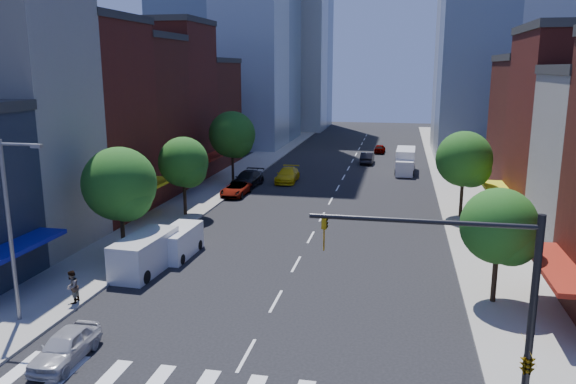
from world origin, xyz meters
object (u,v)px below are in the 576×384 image
at_px(traffic_car_far, 380,149).
at_px(box_truck, 405,162).
at_px(cargo_van_far, 178,243).
at_px(taxi, 287,175).
at_px(parked_car_rear, 248,179).
at_px(parked_car_second, 149,252).
at_px(traffic_car_oncoming, 367,158).
at_px(pedestrian_far, 72,287).
at_px(cargo_van_near, 144,254).
at_px(parked_car_third, 236,189).
at_px(parked_car_front, 65,347).

bearing_deg(traffic_car_far, box_truck, 105.13).
relative_size(cargo_van_far, taxi, 0.86).
relative_size(parked_car_rear, cargo_van_far, 1.24).
distance_m(parked_car_second, traffic_car_oncoming, 43.17).
relative_size(traffic_car_oncoming, pedestrian_far, 2.54).
height_order(cargo_van_near, taxi, cargo_van_near).
height_order(parked_car_third, box_truck, box_truck).
xyz_separation_m(parked_car_front, parked_car_third, (-2.00, 32.34, -0.03)).
distance_m(parked_car_front, box_truck, 50.48).
bearing_deg(traffic_car_oncoming, parked_car_third, 63.55).
bearing_deg(traffic_car_oncoming, cargo_van_near, 77.16).
distance_m(taxi, box_truck, 15.26).
bearing_deg(pedestrian_far, box_truck, 152.46).
xyz_separation_m(parked_car_rear, taxi, (3.65, 3.36, -0.05)).
height_order(parked_car_front, traffic_car_far, parked_car_front).
relative_size(cargo_van_near, pedestrian_far, 3.08).
distance_m(parked_car_second, parked_car_third, 19.73).
distance_m(traffic_car_far, box_truck, 16.11).
bearing_deg(parked_car_third, parked_car_front, -84.99).
bearing_deg(taxi, parked_car_rear, -138.65).
relative_size(traffic_car_oncoming, box_truck, 0.63).
xyz_separation_m(parked_car_second, cargo_van_far, (1.44, 1.39, 0.28)).
height_order(taxi, traffic_car_oncoming, taxi).
relative_size(parked_car_front, traffic_car_oncoming, 0.89).
distance_m(traffic_car_oncoming, box_truck, 7.65).
height_order(parked_car_rear, box_truck, box_truck).
bearing_deg(box_truck, traffic_car_far, 104.81).
xyz_separation_m(parked_car_front, taxi, (1.65, 40.10, 0.09)).
distance_m(traffic_car_oncoming, traffic_car_far, 9.91).
bearing_deg(parked_car_front, cargo_van_near, 96.36).
relative_size(parked_car_third, box_truck, 0.66).
height_order(parked_car_rear, taxi, parked_car_rear).
height_order(parked_car_rear, cargo_van_near, cargo_van_near).
bearing_deg(taxi, parked_car_second, -98.86).
bearing_deg(box_truck, parked_car_third, -134.03).
bearing_deg(parked_car_front, traffic_car_oncoming, 78.48).
bearing_deg(parked_car_third, traffic_car_far, 69.42).
relative_size(parked_car_rear, box_truck, 0.79).
height_order(parked_car_third, cargo_van_near, cargo_van_near).
relative_size(traffic_car_far, box_truck, 0.52).
bearing_deg(traffic_car_far, pedestrian_far, 78.82).
xyz_separation_m(parked_car_front, cargo_van_far, (-0.56, 14.00, 0.28)).
relative_size(cargo_van_near, taxi, 1.02).
distance_m(traffic_car_oncoming, pedestrian_far, 50.45).
distance_m(parked_car_front, parked_car_rear, 36.79).
bearing_deg(cargo_van_far, parked_car_third, 95.51).
height_order(parked_car_third, taxi, taxi).
distance_m(parked_car_second, traffic_car_far, 53.00).
xyz_separation_m(parked_car_third, parked_car_rear, (0.00, 4.39, 0.17)).
height_order(taxi, box_truck, box_truck).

